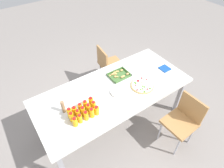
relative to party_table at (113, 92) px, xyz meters
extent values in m
plane|color=gray|center=(0.00, 0.00, -0.69)|extent=(12.00, 12.00, 0.00)
cube|color=silver|center=(0.00, 0.00, 0.04)|extent=(2.23, 0.99, 0.04)
cube|color=#99999E|center=(-1.03, -0.42, -0.34)|extent=(0.06, 0.06, 0.71)
cube|color=#99999E|center=(1.03, -0.42, -0.34)|extent=(0.06, 0.06, 0.71)
cube|color=#99999E|center=(-1.03, 0.42, -0.34)|extent=(0.06, 0.06, 0.71)
cube|color=#99999E|center=(1.03, 0.42, -0.34)|extent=(0.06, 0.06, 0.71)
cube|color=#B7844C|center=(0.55, -0.81, -0.24)|extent=(0.42, 0.42, 0.04)
cube|color=#B7844C|center=(0.74, -0.81, -0.05)|extent=(0.05, 0.38, 0.38)
cylinder|color=silver|center=(0.40, -0.98, -0.49)|extent=(0.02, 0.02, 0.41)
cylinder|color=silver|center=(0.39, -0.66, -0.49)|extent=(0.02, 0.02, 0.41)
cylinder|color=silver|center=(0.72, -0.97, -0.49)|extent=(0.02, 0.02, 0.41)
cylinder|color=silver|center=(0.70, -0.65, -0.49)|extent=(0.02, 0.02, 0.41)
cube|color=#B7844C|center=(0.52, 0.81, -0.24)|extent=(0.44, 0.44, 0.04)
cube|color=#B7844C|center=(0.34, 0.83, -0.05)|extent=(0.07, 0.38, 0.38)
cylinder|color=silver|center=(0.70, 0.95, -0.49)|extent=(0.02, 0.02, 0.41)
cylinder|color=silver|center=(0.66, 0.64, -0.49)|extent=(0.02, 0.02, 0.41)
cylinder|color=silver|center=(0.38, 0.99, -0.49)|extent=(0.02, 0.02, 0.41)
cylinder|color=silver|center=(0.35, 0.67, -0.49)|extent=(0.02, 0.02, 0.41)
cylinder|color=#F9AE14|center=(-0.71, -0.23, 0.12)|extent=(0.06, 0.06, 0.12)
cylinder|color=red|center=(-0.71, -0.23, 0.19)|extent=(0.04, 0.04, 0.02)
cylinder|color=#F8AE14|center=(-0.64, -0.23, 0.12)|extent=(0.05, 0.05, 0.12)
cylinder|color=red|center=(-0.64, -0.23, 0.19)|extent=(0.03, 0.03, 0.02)
cylinder|color=#F9AE14|center=(-0.56, -0.23, 0.12)|extent=(0.06, 0.06, 0.12)
cylinder|color=red|center=(-0.56, -0.23, 0.19)|extent=(0.04, 0.04, 0.02)
cylinder|color=#F9AB14|center=(-0.48, -0.23, 0.12)|extent=(0.06, 0.06, 0.13)
cylinder|color=red|center=(-0.48, -0.23, 0.20)|extent=(0.04, 0.04, 0.02)
cylinder|color=#FAAD14|center=(-0.41, -0.23, 0.12)|extent=(0.06, 0.06, 0.12)
cylinder|color=red|center=(-0.41, -0.23, 0.19)|extent=(0.04, 0.04, 0.02)
cylinder|color=#FAAD14|center=(-0.71, -0.15, 0.13)|extent=(0.06, 0.06, 0.13)
cylinder|color=red|center=(-0.71, -0.15, 0.20)|extent=(0.04, 0.04, 0.02)
cylinder|color=#F9AC14|center=(-0.63, -0.15, 0.12)|extent=(0.05, 0.05, 0.13)
cylinder|color=red|center=(-0.63, -0.15, 0.19)|extent=(0.03, 0.03, 0.02)
cylinder|color=#FAAC14|center=(-0.56, -0.16, 0.13)|extent=(0.06, 0.06, 0.13)
cylinder|color=red|center=(-0.56, -0.16, 0.20)|extent=(0.04, 0.04, 0.02)
cylinder|color=#F9AC14|center=(-0.48, -0.15, 0.12)|extent=(0.06, 0.06, 0.13)
cylinder|color=red|center=(-0.48, -0.15, 0.20)|extent=(0.04, 0.04, 0.02)
cylinder|color=#FAAE14|center=(-0.41, -0.15, 0.12)|extent=(0.06, 0.06, 0.13)
cylinder|color=red|center=(-0.41, -0.15, 0.20)|extent=(0.04, 0.04, 0.02)
cylinder|color=#F9AE14|center=(-0.70, -0.08, 0.13)|extent=(0.06, 0.06, 0.13)
cylinder|color=red|center=(-0.70, -0.08, 0.20)|extent=(0.04, 0.04, 0.02)
cylinder|color=#FAAC14|center=(-0.64, -0.08, 0.12)|extent=(0.06, 0.06, 0.12)
cylinder|color=red|center=(-0.64, -0.08, 0.18)|extent=(0.04, 0.04, 0.02)
cylinder|color=#F9AC14|center=(-0.56, -0.08, 0.12)|extent=(0.05, 0.05, 0.12)
cylinder|color=red|center=(-0.56, -0.08, 0.19)|extent=(0.04, 0.04, 0.02)
cylinder|color=#F9AD14|center=(-0.48, -0.08, 0.12)|extent=(0.06, 0.06, 0.13)
cylinder|color=red|center=(-0.48, -0.08, 0.19)|extent=(0.04, 0.04, 0.02)
cylinder|color=#F9AF14|center=(-0.40, -0.08, 0.13)|extent=(0.06, 0.06, 0.13)
cylinder|color=red|center=(-0.40, -0.08, 0.20)|extent=(0.04, 0.04, 0.02)
cylinder|color=tan|center=(0.38, -0.18, 0.07)|extent=(0.33, 0.33, 0.02)
cylinder|color=white|center=(0.38, -0.18, 0.08)|extent=(0.30, 0.30, 0.01)
sphere|color=red|center=(0.46, -0.07, 0.09)|extent=(0.02, 0.02, 0.02)
sphere|color=#66B238|center=(0.47, -0.10, 0.09)|extent=(0.02, 0.02, 0.02)
sphere|color=#66B238|center=(0.40, -0.14, 0.09)|extent=(0.02, 0.02, 0.02)
sphere|color=#66B238|center=(0.33, -0.24, 0.09)|extent=(0.02, 0.02, 0.02)
sphere|color=red|center=(0.25, -0.22, 0.09)|extent=(0.02, 0.02, 0.02)
sphere|color=red|center=(0.29, -0.13, 0.09)|extent=(0.02, 0.02, 0.02)
sphere|color=red|center=(0.50, -0.13, 0.09)|extent=(0.02, 0.02, 0.02)
sphere|color=#66B238|center=(0.32, -0.09, 0.09)|extent=(0.03, 0.03, 0.03)
sphere|color=#66B238|center=(0.37, -0.23, 0.09)|extent=(0.02, 0.02, 0.02)
sphere|color=red|center=(0.38, -0.29, 0.09)|extent=(0.02, 0.02, 0.02)
sphere|color=#66B238|center=(0.42, -0.30, 0.09)|extent=(0.03, 0.03, 0.03)
sphere|color=#66B238|center=(0.36, -0.21, 0.09)|extent=(0.02, 0.02, 0.02)
sphere|color=#66B238|center=(0.29, -0.24, 0.09)|extent=(0.02, 0.02, 0.02)
sphere|color=red|center=(0.38, -0.08, 0.09)|extent=(0.03, 0.03, 0.03)
sphere|color=#66B238|center=(0.32, -0.11, 0.09)|extent=(0.02, 0.02, 0.02)
sphere|color=#66B238|center=(0.31, -0.30, 0.09)|extent=(0.03, 0.03, 0.03)
sphere|color=red|center=(0.38, -0.09, 0.09)|extent=(0.02, 0.02, 0.02)
cube|color=#477238|center=(0.24, 0.19, 0.06)|extent=(0.31, 0.24, 0.01)
cube|color=#477238|center=(0.24, 0.08, 0.08)|extent=(0.31, 0.01, 0.03)
cube|color=#477238|center=(0.24, 0.30, 0.08)|extent=(0.31, 0.01, 0.03)
cube|color=#477238|center=(0.09, 0.19, 0.08)|extent=(0.01, 0.24, 0.03)
cube|color=#477238|center=(0.39, 0.19, 0.08)|extent=(0.01, 0.24, 0.03)
ellipsoid|color=tan|center=(0.36, 0.13, 0.08)|extent=(0.05, 0.04, 0.03)
ellipsoid|color=tan|center=(0.19, 0.17, 0.08)|extent=(0.04, 0.03, 0.02)
ellipsoid|color=tan|center=(0.27, 0.12, 0.08)|extent=(0.05, 0.04, 0.03)
ellipsoid|color=tan|center=(0.24, 0.12, 0.08)|extent=(0.06, 0.04, 0.03)
ellipsoid|color=tan|center=(0.33, 0.25, 0.08)|extent=(0.05, 0.04, 0.03)
ellipsoid|color=tan|center=(0.19, 0.25, 0.08)|extent=(0.04, 0.03, 0.02)
ellipsoid|color=tan|center=(0.21, 0.27, 0.08)|extent=(0.05, 0.03, 0.03)
ellipsoid|color=tan|center=(0.17, 0.20, 0.08)|extent=(0.04, 0.03, 0.02)
ellipsoid|color=tan|center=(0.27, 0.27, 0.08)|extent=(0.04, 0.03, 0.02)
ellipsoid|color=tan|center=(0.25, 0.28, 0.08)|extent=(0.04, 0.03, 0.03)
ellipsoid|color=tan|center=(0.21, 0.24, 0.08)|extent=(0.05, 0.03, 0.03)
ellipsoid|color=tan|center=(0.17, 0.19, 0.08)|extent=(0.04, 0.03, 0.02)
ellipsoid|color=tan|center=(0.12, 0.25, 0.08)|extent=(0.04, 0.03, 0.03)
ellipsoid|color=tan|center=(0.17, 0.26, 0.08)|extent=(0.05, 0.04, 0.03)
cylinder|color=silver|center=(0.01, -0.08, 0.06)|extent=(0.19, 0.19, 0.00)
cylinder|color=silver|center=(0.01, -0.08, 0.07)|extent=(0.19, 0.19, 0.00)
cylinder|color=silver|center=(0.01, -0.08, 0.07)|extent=(0.19, 0.19, 0.00)
cylinder|color=silver|center=(0.01, -0.08, 0.08)|extent=(0.19, 0.19, 0.00)
cylinder|color=silver|center=(0.01, -0.08, 0.08)|extent=(0.19, 0.19, 0.00)
cube|color=#194CA5|center=(0.93, -0.08, 0.07)|extent=(0.15, 0.15, 0.01)
cylinder|color=#9E7A56|center=(-0.73, 0.03, 0.15)|extent=(0.04, 0.04, 0.18)
camera|label=1|loc=(-1.08, -1.54, 1.96)|focal=30.54mm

